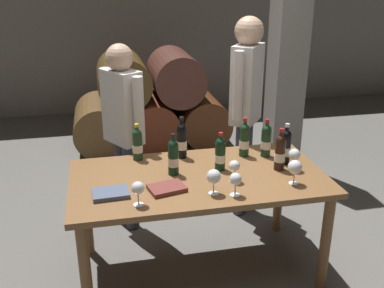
% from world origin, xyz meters
% --- Properties ---
extents(ground_plane, '(14.00, 14.00, 0.00)m').
position_xyz_m(ground_plane, '(0.00, 0.00, 0.00)').
color(ground_plane, '#66635E').
extents(cellar_back_wall, '(10.00, 0.24, 2.80)m').
position_xyz_m(cellar_back_wall, '(0.00, 4.20, 1.40)').
color(cellar_back_wall, gray).
rests_on(cellar_back_wall, ground_plane).
extents(barrel_stack, '(1.86, 0.90, 1.15)m').
position_xyz_m(barrel_stack, '(0.00, 2.60, 0.52)').
color(barrel_stack, brown).
rests_on(barrel_stack, ground_plane).
extents(stone_pillar, '(0.32, 0.32, 2.60)m').
position_xyz_m(stone_pillar, '(1.30, 1.60, 1.30)').
color(stone_pillar, gray).
rests_on(stone_pillar, ground_plane).
extents(dining_table, '(1.70, 0.90, 0.76)m').
position_xyz_m(dining_table, '(0.00, 0.00, 0.67)').
color(dining_table, brown).
rests_on(dining_table, ground_plane).
extents(wine_bottle_0, '(0.07, 0.07, 0.27)m').
position_xyz_m(wine_bottle_0, '(-0.37, 0.36, 0.88)').
color(wine_bottle_0, '#19381E').
rests_on(wine_bottle_0, dining_table).
extents(wine_bottle_1, '(0.07, 0.07, 0.27)m').
position_xyz_m(wine_bottle_1, '(0.17, 0.06, 0.88)').
color(wine_bottle_1, black).
rests_on(wine_bottle_1, dining_table).
extents(wine_bottle_2, '(0.07, 0.07, 0.29)m').
position_xyz_m(wine_bottle_2, '(0.41, 0.26, 0.89)').
color(wine_bottle_2, '#19381E').
rests_on(wine_bottle_2, dining_table).
extents(wine_bottle_3, '(0.07, 0.07, 0.30)m').
position_xyz_m(wine_bottle_3, '(0.57, -0.02, 0.89)').
color(wine_bottle_3, black).
rests_on(wine_bottle_3, dining_table).
extents(wine_bottle_4, '(0.07, 0.07, 0.28)m').
position_xyz_m(wine_bottle_4, '(0.56, 0.22, 0.88)').
color(wine_bottle_4, '#19381E').
rests_on(wine_bottle_4, dining_table).
extents(wine_bottle_5, '(0.07, 0.07, 0.29)m').
position_xyz_m(wine_bottle_5, '(-0.16, 0.06, 0.89)').
color(wine_bottle_5, black).
rests_on(wine_bottle_5, dining_table).
extents(wine_bottle_6, '(0.07, 0.07, 0.30)m').
position_xyz_m(wine_bottle_6, '(0.64, 0.06, 0.89)').
color(wine_bottle_6, black).
rests_on(wine_bottle_6, dining_table).
extents(wine_bottle_7, '(0.07, 0.07, 0.31)m').
position_xyz_m(wine_bottle_7, '(-0.05, 0.33, 0.89)').
color(wine_bottle_7, black).
rests_on(wine_bottle_7, dining_table).
extents(wine_glass_0, '(0.08, 0.08, 0.16)m').
position_xyz_m(wine_glass_0, '(0.66, -0.05, 0.87)').
color(wine_glass_0, white).
rests_on(wine_glass_0, dining_table).
extents(wine_glass_1, '(0.09, 0.09, 0.16)m').
position_xyz_m(wine_glass_1, '(0.57, -0.25, 0.87)').
color(wine_glass_1, white).
rests_on(wine_glass_1, dining_table).
extents(wine_glass_2, '(0.08, 0.08, 0.15)m').
position_xyz_m(wine_glass_2, '(-0.43, -0.32, 0.87)').
color(wine_glass_2, white).
rests_on(wine_glass_2, dining_table).
extents(wine_glass_3, '(0.09, 0.09, 0.16)m').
position_xyz_m(wine_glass_3, '(0.03, -0.27, 0.87)').
color(wine_glass_3, white).
rests_on(wine_glass_3, dining_table).
extents(wine_glass_4, '(0.07, 0.07, 0.15)m').
position_xyz_m(wine_glass_4, '(0.21, -0.14, 0.86)').
color(wine_glass_4, white).
rests_on(wine_glass_4, dining_table).
extents(wine_glass_5, '(0.08, 0.08, 0.15)m').
position_xyz_m(wine_glass_5, '(0.16, -0.32, 0.87)').
color(wine_glass_5, white).
rests_on(wine_glass_5, dining_table).
extents(tasting_notebook, '(0.23, 0.17, 0.03)m').
position_xyz_m(tasting_notebook, '(-0.59, -0.16, 0.77)').
color(tasting_notebook, '#4C5670').
rests_on(tasting_notebook, dining_table).
extents(leather_ledger, '(0.25, 0.21, 0.03)m').
position_xyz_m(leather_ledger, '(-0.24, -0.17, 0.77)').
color(leather_ledger, brown).
rests_on(leather_ledger, dining_table).
extents(sommelier_presenting, '(0.34, 0.41, 1.72)m').
position_xyz_m(sommelier_presenting, '(0.58, 0.75, 1.04)').
color(sommelier_presenting, '#383842').
rests_on(sommelier_presenting, ground_plane).
extents(taster_seated_left, '(0.32, 0.43, 1.54)m').
position_xyz_m(taster_seated_left, '(-0.44, 0.72, 0.92)').
color(taster_seated_left, '#383842').
rests_on(taster_seated_left, ground_plane).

